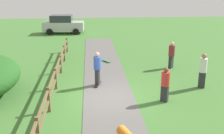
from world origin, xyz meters
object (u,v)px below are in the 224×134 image
object	(u,v)px
bystander_red	(165,83)
bystander_white	(203,69)
parked_car_silver	(63,24)
bystander_maroon	(172,54)
skater_riding	(97,67)
skateboard_loose	(106,61)

from	to	relation	value
bystander_red	bystander_white	world-z (taller)	bystander_white
bystander_white	parked_car_silver	size ratio (longest dim) A/B	0.42
bystander_maroon	bystander_red	bearing A→B (deg)	-109.63
skater_riding	parked_car_silver	distance (m)	15.96
bystander_maroon	skater_riding	bearing A→B (deg)	-150.15
bystander_red	bystander_maroon	size ratio (longest dim) A/B	0.97
skater_riding	bystander_red	xyz separation A→B (m)	(2.96, -2.22, -0.13)
skateboard_loose	bystander_white	distance (m)	6.93
bystander_red	parked_car_silver	distance (m)	18.88
skater_riding	parked_car_silver	world-z (taller)	parked_car_silver
skater_riding	bystander_maroon	bearing A→B (deg)	29.85
skater_riding	skateboard_loose	size ratio (longest dim) A/B	2.31
bystander_maroon	parked_car_silver	size ratio (longest dim) A/B	0.39
skateboard_loose	parked_car_silver	xyz separation A→B (m)	(-3.83, 11.26, 0.87)
skater_riding	bystander_red	distance (m)	3.71
skateboard_loose	parked_car_silver	world-z (taller)	parked_car_silver
bystander_maroon	parked_car_silver	world-z (taller)	parked_car_silver
bystander_maroon	bystander_white	bearing A→B (deg)	-80.21
skateboard_loose	parked_car_silver	bearing A→B (deg)	108.78
skater_riding	skateboard_loose	bearing A→B (deg)	80.53
skateboard_loose	bystander_white	xyz separation A→B (m)	(4.58, -5.12, 0.92)
skateboard_loose	bystander_maroon	size ratio (longest dim) A/B	0.46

